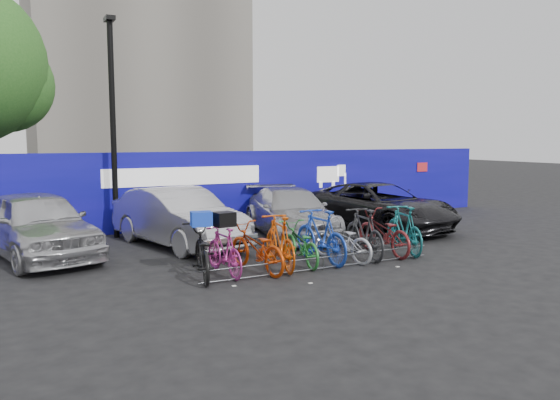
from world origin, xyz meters
TOP-DOWN VIEW (x-y plane):
  - ground at (0.00, 0.00)m, footprint 100.00×100.00m
  - hoarding at (0.01, 6.00)m, footprint 22.00×0.18m
  - lamppost at (-3.20, 5.40)m, footprint 0.25×0.50m
  - bike_rack at (-0.00, -0.60)m, footprint 5.60×0.03m
  - car_0 at (-5.35, 3.51)m, footprint 2.88×5.00m
  - car_1 at (-1.98, 3.39)m, footprint 2.70×4.86m
  - car_2 at (1.37, 3.44)m, footprint 2.75×4.96m
  - car_3 at (4.32, 3.14)m, footprint 3.25×5.51m
  - bike_0 at (-2.54, -0.03)m, footprint 1.15×2.13m
  - bike_1 at (-2.05, -0.04)m, footprint 0.55×1.72m
  - bike_2 at (-1.36, -0.09)m, footprint 0.99×2.04m
  - bike_3 at (-0.78, -0.05)m, footprint 0.87×2.04m
  - bike_4 at (-0.21, 0.05)m, footprint 0.78×1.85m
  - bike_5 at (0.31, 0.04)m, footprint 0.64×2.07m
  - bike_6 at (0.83, -0.02)m, footprint 1.03×1.92m
  - bike_7 at (1.48, 0.00)m, footprint 0.88×2.04m
  - bike_8 at (2.11, 0.10)m, footprint 0.78×2.08m
  - bike_9 at (2.67, -0.02)m, footprint 1.04×2.05m
  - cargo_crate at (-2.54, -0.03)m, footprint 0.46×0.38m
  - cargo_topcase at (-2.05, -0.04)m, footprint 0.45×0.41m

SIDE VIEW (x-z plane):
  - ground at x=0.00m, z-range 0.00..0.00m
  - bike_rack at x=0.00m, z-range 0.01..0.31m
  - bike_4 at x=-0.21m, z-range 0.00..0.95m
  - bike_6 at x=0.83m, z-range 0.00..0.96m
  - bike_1 at x=-2.05m, z-range 0.00..1.02m
  - bike_2 at x=-1.36m, z-range 0.00..1.03m
  - bike_0 at x=-2.54m, z-range 0.00..1.06m
  - bike_8 at x=2.11m, z-range 0.00..1.08m
  - bike_9 at x=2.67m, z-range 0.00..1.19m
  - bike_3 at x=-0.78m, z-range 0.00..1.19m
  - bike_7 at x=1.48m, z-range 0.00..1.19m
  - bike_5 at x=0.31m, z-range 0.00..1.23m
  - car_2 at x=1.37m, z-range 0.00..1.36m
  - car_3 at x=4.32m, z-range 0.00..1.44m
  - car_1 at x=-1.98m, z-range 0.00..1.52m
  - car_0 at x=-5.35m, z-range 0.00..1.60m
  - cargo_topcase at x=-2.05m, z-range 1.02..1.32m
  - hoarding at x=0.01m, z-range 0.00..2.40m
  - cargo_crate at x=-2.54m, z-range 1.06..1.36m
  - lamppost at x=-3.20m, z-range 0.22..6.33m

